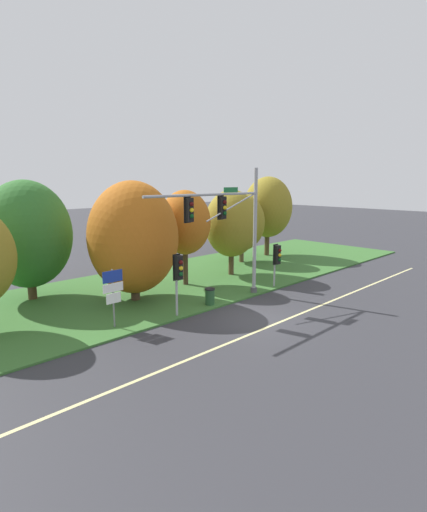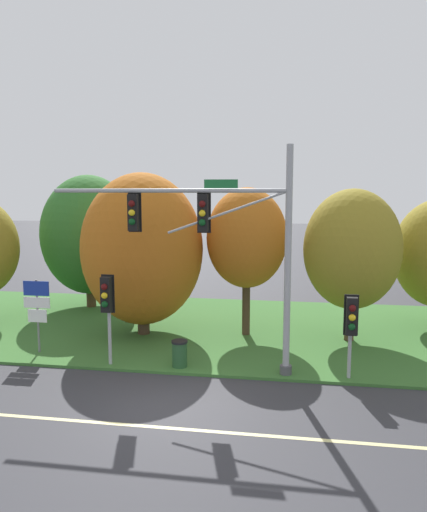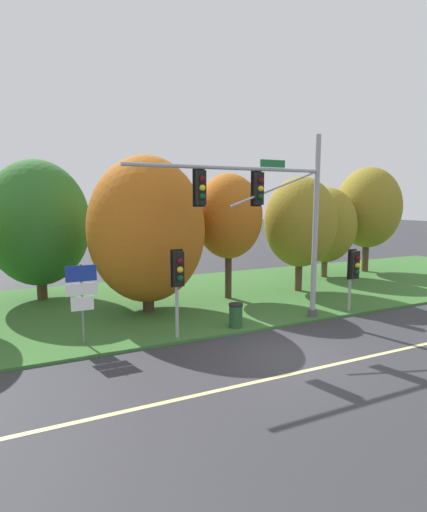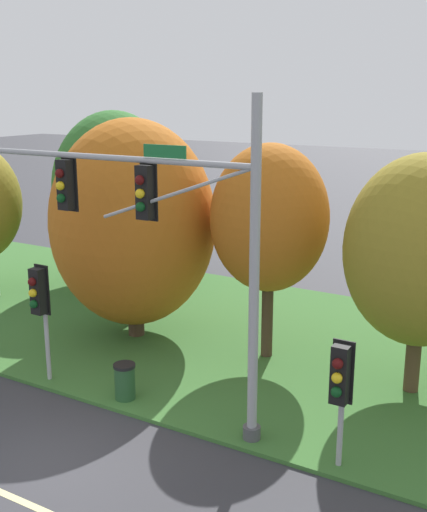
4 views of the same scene
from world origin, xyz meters
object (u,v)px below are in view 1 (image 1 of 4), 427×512
at_px(tree_behind_signpost, 133,238).
at_px(tree_mid_verge, 185,223).
at_px(pedestrian_signal_near_kerb, 277,257).
at_px(traffic_signal_mast, 230,220).
at_px(pedestrian_signal_further_along, 178,272).
at_px(tree_left_of_mast, 27,234).
at_px(tree_right_far, 242,222).
at_px(tree_furthest_back, 268,207).
at_px(trash_bin, 210,296).
at_px(tree_tall_centre, 231,224).
at_px(route_sign_post, 113,290).

relative_size(tree_behind_signpost, tree_mid_verge, 1.10).
bearing_deg(pedestrian_signal_near_kerb, traffic_signal_mast, 177.54).
relative_size(pedestrian_signal_further_along, tree_left_of_mast, 0.47).
bearing_deg(tree_right_far, tree_behind_signpost, -166.81).
bearing_deg(pedestrian_signal_further_along, tree_left_of_mast, 116.53).
height_order(traffic_signal_mast, pedestrian_signal_further_along, traffic_signal_mast).
relative_size(pedestrian_signal_near_kerb, tree_behind_signpost, 0.41).
xyz_separation_m(traffic_signal_mast, tree_behind_signpost, (-3.91, 3.81, -0.98)).
distance_m(tree_furthest_back, trash_bin, 16.17).
xyz_separation_m(traffic_signal_mast, pedestrian_signal_further_along, (-3.95, -0.19, -2.27)).
bearing_deg(tree_tall_centre, tree_furthest_back, 20.22).
height_order(route_sign_post, tree_behind_signpost, tree_behind_signpost).
bearing_deg(tree_tall_centre, pedestrian_signal_near_kerb, -95.60).
bearing_deg(tree_left_of_mast, pedestrian_signal_further_along, -63.47).
bearing_deg(tree_tall_centre, tree_left_of_mast, 162.95).
bearing_deg(tree_furthest_back, trash_bin, -153.33).
bearing_deg(tree_tall_centre, tree_behind_signpost, -177.05).
distance_m(traffic_signal_mast, pedestrian_signal_further_along, 4.56).
relative_size(tree_mid_verge, tree_furthest_back, 0.87).
height_order(pedestrian_signal_further_along, tree_behind_signpost, tree_behind_signpost).
bearing_deg(tree_mid_verge, trash_bin, -113.72).
relative_size(traffic_signal_mast, trash_bin, 8.78).
bearing_deg(pedestrian_signal_further_along, tree_tall_centre, 27.31).
relative_size(pedestrian_signal_near_kerb, tree_mid_verge, 0.45).
distance_m(route_sign_post, tree_left_of_mast, 7.73).
height_order(traffic_signal_mast, tree_mid_verge, traffic_signal_mast).
bearing_deg(tree_left_of_mast, tree_furthest_back, -2.81).
relative_size(traffic_signal_mast, tree_left_of_mast, 1.19).
bearing_deg(tree_left_of_mast, tree_right_far, -4.89).
bearing_deg(tree_left_of_mast, trash_bin, -50.46).
relative_size(tree_left_of_mast, trash_bin, 7.38).
xyz_separation_m(pedestrian_signal_near_kerb, tree_right_far, (4.37, 6.92, 1.36)).
relative_size(tree_mid_verge, tree_right_far, 1.09).
bearing_deg(route_sign_post, pedestrian_signal_further_along, -16.95).
bearing_deg(tree_tall_centre, traffic_signal_mast, -137.59).
relative_size(tree_left_of_mast, tree_behind_signpost, 1.01).
bearing_deg(route_sign_post, tree_mid_verge, 25.94).
distance_m(pedestrian_signal_near_kerb, trash_bin, 5.90).
distance_m(traffic_signal_mast, tree_left_of_mast, 11.55).
xyz_separation_m(pedestrian_signal_near_kerb, tree_furthest_back, (8.32, 7.34, 2.41)).
xyz_separation_m(tree_left_of_mast, tree_tall_centre, (12.78, -3.92, -0.05)).
bearing_deg(tree_mid_verge, pedestrian_signal_further_along, -133.47).
bearing_deg(traffic_signal_mast, tree_behind_signpost, 135.75).
relative_size(pedestrian_signal_further_along, tree_right_far, 0.56).
xyz_separation_m(route_sign_post, tree_tall_centre, (11.74, 3.49, 1.92)).
relative_size(tree_tall_centre, tree_right_far, 1.08).
relative_size(tree_mid_verge, tree_tall_centre, 1.01).
relative_size(tree_right_far, trash_bin, 6.15).
distance_m(pedestrian_signal_near_kerb, tree_mid_verge, 6.33).
height_order(tree_left_of_mast, tree_tall_centre, tree_left_of_mast).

